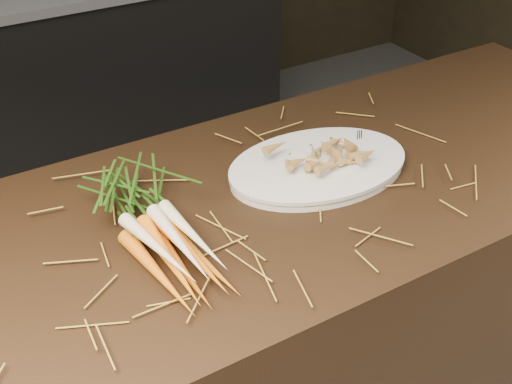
{
  "coord_description": "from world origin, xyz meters",
  "views": [
    {
      "loc": [
        -0.43,
        -0.62,
        1.67
      ],
      "look_at": [
        0.09,
        0.25,
        0.96
      ],
      "focal_mm": 45.0,
      "sensor_mm": 36.0,
      "label": 1
    }
  ],
  "objects": [
    {
      "name": "back_counter",
      "position": [
        0.3,
        2.18,
        0.42
      ],
      "size": [
        1.82,
        0.62,
        0.84
      ],
      "color": "black",
      "rests_on": "ground"
    },
    {
      "name": "root_veg_bunch",
      "position": [
        -0.12,
        0.31,
        0.94
      ],
      "size": [
        0.16,
        0.46,
        0.09
      ],
      "rotation": [
        0.0,
        0.0,
        0.02
      ],
      "color": "orange",
      "rests_on": "main_counter"
    },
    {
      "name": "roasted_veg_heap",
      "position": [
        0.29,
        0.32,
        0.94
      ],
      "size": [
        0.21,
        0.16,
        0.05
      ],
      "primitive_type": null,
      "rotation": [
        0.0,
        0.0,
        -0.09
      ],
      "color": "#AA7C3C",
      "rests_on": "serving_platter"
    },
    {
      "name": "serving_platter",
      "position": [
        0.29,
        0.32,
        0.91
      ],
      "size": [
        0.43,
        0.31,
        0.02
      ],
      "primitive_type": null,
      "rotation": [
        0.0,
        0.0,
        -0.09
      ],
      "color": "white",
      "rests_on": "main_counter"
    },
    {
      "name": "serving_fork",
      "position": [
        0.43,
        0.29,
        0.92
      ],
      "size": [
        0.11,
        0.13,
        0.0
      ],
      "primitive_type": "cube",
      "rotation": [
        0.0,
        0.0,
        -0.68
      ],
      "color": "silver",
      "rests_on": "serving_platter"
    },
    {
      "name": "straw_bedding",
      "position": [
        0.0,
        0.3,
        0.91
      ],
      "size": [
        1.4,
        0.6,
        0.02
      ],
      "primitive_type": null,
      "color": "olive",
      "rests_on": "main_counter"
    },
    {
      "name": "main_counter",
      "position": [
        0.0,
        0.3,
        0.45
      ],
      "size": [
        2.4,
        0.7,
        0.9
      ],
      "primitive_type": "cube",
      "color": "black",
      "rests_on": "ground"
    }
  ]
}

